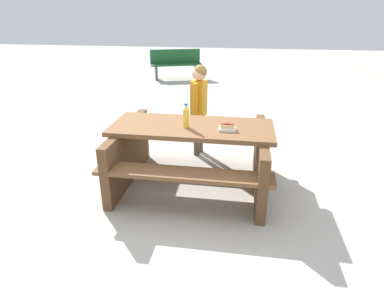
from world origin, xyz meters
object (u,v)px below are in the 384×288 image
hotdog_tray (227,128)px  child_in_coat (199,99)px  picnic_table (192,150)px  park_bench_near (176,63)px  soda_bottle (186,117)px

hotdog_tray → child_in_coat: (-0.45, 1.04, 0.03)m
child_in_coat → picnic_table: bearing=-86.8°
child_in_coat → park_bench_near: 5.60m
picnic_table → child_in_coat: 1.00m
soda_bottle → child_in_coat: child_in_coat is taller
hotdog_tray → child_in_coat: size_ratio=0.15×
park_bench_near → soda_bottle: bearing=-77.3°
hotdog_tray → child_in_coat: bearing=113.4°
soda_bottle → park_bench_near: size_ratio=0.17×
hotdog_tray → park_bench_near: park_bench_near is taller
picnic_table → hotdog_tray: (0.40, -0.11, 0.34)m
picnic_table → park_bench_near: 6.50m
soda_bottle → park_bench_near: (-1.44, 6.41, -0.43)m
park_bench_near → child_in_coat: bearing=-75.0°
soda_bottle → park_bench_near: bearing=102.7°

